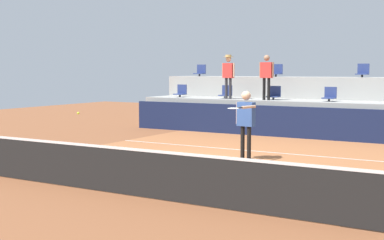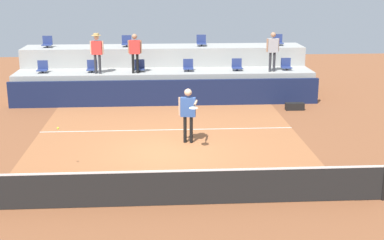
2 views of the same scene
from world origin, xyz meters
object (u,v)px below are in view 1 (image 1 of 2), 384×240
stadium_chair_upper_left (277,71)px  spectator_with_hat (228,72)px  stadium_chair_lower_mid_right (330,95)px  tennis_ball (78,113)px  spectator_leaning_on_rail (267,73)px  stadium_chair_upper_far_left (200,71)px  tennis_player (245,117)px  stadium_chair_lower_mid_left (274,94)px  stadium_chair_lower_left (226,93)px  stadium_chair_upper_right (363,72)px  stadium_chair_lower_far_left (181,92)px

stadium_chair_upper_left → spectator_with_hat: size_ratio=0.30×
stadium_chair_lower_mid_right → tennis_ball: bearing=-115.6°
spectator_with_hat → spectator_leaning_on_rail: spectator_with_hat is taller
stadium_chair_upper_far_left → tennis_player: stadium_chair_upper_far_left is taller
stadium_chair_lower_mid_left → tennis_ball: 8.86m
stadium_chair_lower_left → stadium_chair_upper_left: stadium_chair_upper_left is taller
stadium_chair_lower_mid_right → stadium_chair_upper_right: stadium_chair_upper_right is taller
stadium_chair_upper_far_left → tennis_player: size_ratio=0.29×
stadium_chair_lower_far_left → spectator_with_hat: spectator_with_hat is taller
stadium_chair_lower_far_left → stadium_chair_lower_mid_left: bearing=0.0°
stadium_chair_lower_mid_left → stadium_chair_upper_far_left: (-4.26, 1.80, 0.85)m
stadium_chair_lower_mid_left → spectator_leaning_on_rail: spectator_leaning_on_rail is taller
stadium_chair_upper_far_left → tennis_player: (6.03, -8.17, -1.18)m
stadium_chair_lower_mid_left → stadium_chair_upper_left: stadium_chair_upper_left is taller
stadium_chair_upper_far_left → spectator_leaning_on_rail: spectator_leaning_on_rail is taller
stadium_chair_upper_far_left → stadium_chair_upper_right: same height
stadium_chair_upper_far_left → stadium_chair_lower_far_left: bearing=-87.2°
stadium_chair_lower_left → stadium_chair_lower_mid_left: size_ratio=1.00×
stadium_chair_upper_right → tennis_player: (-1.09, -8.17, -1.18)m
tennis_player → tennis_ball: bearing=-149.1°
stadium_chair_lower_left → spectator_with_hat: bearing=-53.0°
stadium_chair_lower_mid_left → stadium_chair_upper_left: 2.09m
tennis_ball → stadium_chair_lower_mid_left: bearing=76.9°
stadium_chair_upper_right → tennis_ball: 11.55m
spectator_with_hat → stadium_chair_upper_right: bearing=25.3°
stadium_chair_upper_left → stadium_chair_lower_left: bearing=-128.3°
spectator_with_hat → spectator_leaning_on_rail: size_ratio=1.02×
stadium_chair_upper_left → spectator_with_hat: bearing=-117.3°
stadium_chair_lower_mid_right → stadium_chair_upper_right: size_ratio=1.00×
stadium_chair_lower_mid_left → spectator_leaning_on_rail: (-0.16, -0.38, 0.80)m
stadium_chair_upper_left → tennis_ball: bearing=-97.5°
stadium_chair_lower_far_left → stadium_chair_upper_far_left: stadium_chair_upper_far_left is taller
stadium_chair_lower_far_left → tennis_ball: (2.17, -8.63, -0.22)m
stadium_chair_lower_left → stadium_chair_upper_right: stadium_chair_upper_right is taller
stadium_chair_lower_mid_left → tennis_ball: stadium_chair_lower_mid_left is taller
stadium_chair_upper_far_left → tennis_ball: 10.72m
stadium_chair_lower_far_left → stadium_chair_lower_mid_right: same height
stadium_chair_lower_left → tennis_ball: (0.05, -8.63, -0.22)m
stadium_chair_upper_far_left → tennis_ball: size_ratio=7.65×
tennis_player → spectator_leaning_on_rail: size_ratio=1.08×
stadium_chair_lower_left → spectator_leaning_on_rail: size_ratio=0.31×
spectator_with_hat → tennis_ball: size_ratio=25.26×
stadium_chair_upper_left → stadium_chair_lower_mid_right: bearing=-33.1°
spectator_with_hat → tennis_ball: spectator_with_hat is taller
stadium_chair_lower_mid_left → spectator_leaning_on_rail: 0.90m
stadium_chair_upper_right → spectator_leaning_on_rail: 3.72m
stadium_chair_upper_left → spectator_leaning_on_rail: (0.47, -2.18, -0.05)m
stadium_chair_upper_right → stadium_chair_lower_mid_left: bearing=-147.7°
stadium_chair_lower_far_left → stadium_chair_upper_right: size_ratio=1.00×
stadium_chair_lower_left → stadium_chair_lower_mid_right: size_ratio=1.00×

